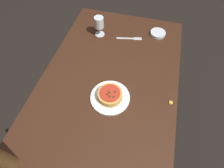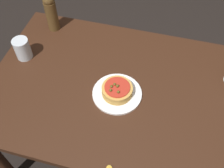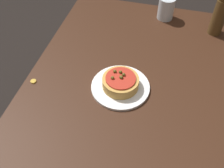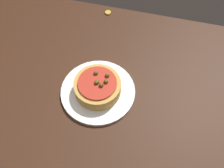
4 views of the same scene
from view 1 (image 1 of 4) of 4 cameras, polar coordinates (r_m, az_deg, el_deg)
name	(u,v)px [view 1 (image 1 of 4)]	position (r m, az deg, el deg)	size (l,w,h in m)	color
ground_plane	(109,124)	(1.77, -0.95, -12.85)	(14.00, 14.00, 0.00)	black
dining_table	(108,90)	(1.20, -1.36, -2.08)	(1.52, 0.90, 0.70)	#381E11
dinner_plate	(110,97)	(1.08, -0.63, -4.37)	(0.24, 0.24, 0.01)	white
pizza	(110,95)	(1.05, -0.64, -3.56)	(0.15, 0.15, 0.06)	gold
wine_glass	(99,23)	(1.40, -4.25, 19.17)	(0.08, 0.08, 0.16)	silver
side_bowl	(158,33)	(1.50, 14.75, 15.71)	(0.12, 0.12, 0.02)	silver
fork	(131,39)	(1.43, 6.15, 14.53)	(0.06, 0.20, 0.00)	silver
bottle_cap	(171,103)	(1.13, 18.68, -5.77)	(0.02, 0.02, 0.01)	gold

